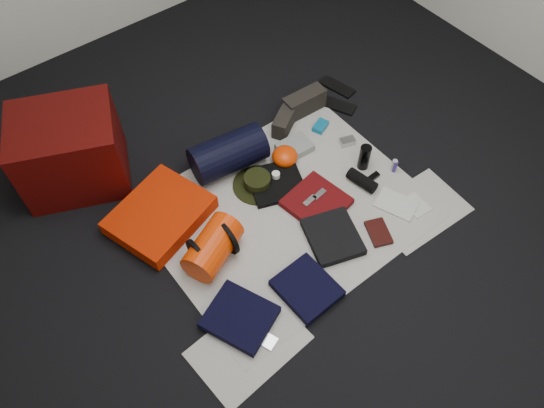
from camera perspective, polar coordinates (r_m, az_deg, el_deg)
floor at (r=3.30m, az=1.56°, el=-0.83°), size 4.50×4.50×0.02m
newspaper_mat at (r=3.29m, az=1.57°, el=-0.70°), size 1.60×1.30×0.01m
newspaper_sheet_front_left at (r=2.89m, az=-2.52°, el=-14.97°), size 0.61×0.44×0.00m
newspaper_sheet_front_right at (r=3.42m, az=15.46°, el=-0.60°), size 0.60×0.43×0.00m
red_cabinet at (r=3.48m, az=-20.86°, el=5.36°), size 0.76×0.71×0.51m
sleeping_pad at (r=3.27m, az=-11.95°, el=-1.15°), size 0.67×0.60×0.10m
stuff_sack at (r=3.04m, az=-6.39°, el=-4.62°), size 0.41×0.34×0.21m
sack_strap_left at (r=3.01m, az=-7.96°, el=-5.59°), size 0.02×0.22×0.22m
sack_strap_right at (r=3.06m, az=-4.85°, el=-3.62°), size 0.03×0.22×0.22m
navy_duffel at (r=3.41m, az=-4.71°, el=5.44°), size 0.51×0.32×0.25m
boonie_brim at (r=3.40m, az=-1.58°, el=2.06°), size 0.33×0.33×0.01m
boonie_crown at (r=3.36m, az=-1.59°, el=2.50°), size 0.17×0.17×0.07m
hiking_boot_left at (r=3.69m, az=1.41°, el=9.00°), size 0.28×0.22×0.13m
hiking_boot_right at (r=3.80m, az=3.49°, el=10.84°), size 0.31×0.13×0.15m
flip_flop_left at (r=3.91m, az=6.88°, el=10.55°), size 0.22×0.30×0.02m
flip_flop_right at (r=4.05m, az=6.99°, el=12.40°), size 0.16×0.29×0.02m
trousers_navy_a at (r=2.92m, az=-3.49°, el=-12.06°), size 0.41×0.44×0.05m
trousers_navy_b at (r=2.99m, az=3.77°, el=-9.02°), size 0.30×0.34×0.05m
trousers_charcoal at (r=3.17m, az=6.56°, el=-3.53°), size 0.38×0.41×0.05m
black_tshirt at (r=3.39m, az=0.46°, el=2.30°), size 0.42×0.41×0.03m
red_shirt at (r=3.30m, az=4.80°, el=0.19°), size 0.38×0.38×0.04m
orange_stuff_sack at (r=3.48m, az=1.39°, el=5.16°), size 0.23×0.23×0.11m
first_aid_pouch at (r=3.57m, az=2.45°, el=6.12°), size 0.23×0.18×0.05m
water_bottle at (r=3.48m, az=9.91°, el=4.98°), size 0.08×0.08×0.18m
speaker at (r=3.42m, az=9.65°, el=2.52°), size 0.11×0.21×0.08m
compact_camera at (r=3.65m, az=8.10°, el=6.68°), size 0.12×0.09×0.04m
cyan_case at (r=3.73m, az=5.23°, el=8.34°), size 0.14×0.11×0.04m
toiletry_purple at (r=3.53m, az=13.07°, el=3.98°), size 0.03×0.03×0.09m
toiletry_clear at (r=3.53m, az=12.98°, el=4.07°), size 0.04×0.04×0.10m
paperback_book at (r=3.24m, az=11.38°, el=-3.02°), size 0.18×0.21×0.03m
map_booklet at (r=3.39m, az=13.23°, el=-0.02°), size 0.25×0.29×0.01m
map_printout at (r=3.42m, az=15.22°, el=-0.10°), size 0.14×0.17×0.01m
sunglasses at (r=3.49m, az=10.82°, el=2.87°), size 0.09×0.04×0.02m
key_cluster at (r=2.88m, az=-0.36°, el=-14.56°), size 0.10×0.10×0.01m
tape_roll at (r=3.39m, az=0.42°, el=3.13°), size 0.05×0.05×0.03m
energy_bar_a at (r=3.27m, az=4.07°, el=0.36°), size 0.10×0.05×0.01m
energy_bar_b at (r=3.31m, az=5.13°, el=1.05°), size 0.10×0.05×0.01m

